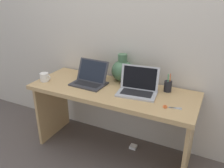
# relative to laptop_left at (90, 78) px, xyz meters

# --- Properties ---
(ground_plane) EXTENTS (6.00, 6.00, 0.00)m
(ground_plane) POSITION_rel_laptop_left_xyz_m (0.25, -0.02, -0.77)
(ground_plane) COLOR #564C47
(back_wall) EXTENTS (4.40, 0.04, 2.40)m
(back_wall) POSITION_rel_laptop_left_xyz_m (0.25, 0.31, 0.43)
(back_wall) COLOR beige
(back_wall) RESTS_ON ground
(desk) EXTENTS (1.57, 0.59, 0.72)m
(desk) POSITION_rel_laptop_left_xyz_m (0.25, -0.02, -0.21)
(desk) COLOR tan
(desk) RESTS_ON ground
(laptop_left) EXTENTS (0.33, 0.26, 0.22)m
(laptop_left) POSITION_rel_laptop_left_xyz_m (0.00, 0.00, 0.00)
(laptop_left) COLOR #333338
(laptop_left) RESTS_ON desk
(laptop_right) EXTENTS (0.37, 0.27, 0.24)m
(laptop_right) POSITION_rel_laptop_left_xyz_m (0.49, 0.01, 0.00)
(laptop_right) COLOR #B2B2B7
(laptop_right) RESTS_ON desk
(green_vase) EXTENTS (0.22, 0.22, 0.28)m
(green_vase) POSITION_rel_laptop_left_xyz_m (0.25, 0.21, 0.05)
(green_vase) COLOR #47704C
(green_vase) RESTS_ON desk
(coffee_mug) EXTENTS (0.12, 0.09, 0.08)m
(coffee_mug) POSITION_rel_laptop_left_xyz_m (-0.45, -0.15, -0.02)
(coffee_mug) COLOR white
(coffee_mug) RESTS_ON desk
(pen_cup) EXTENTS (0.07, 0.07, 0.18)m
(pen_cup) POSITION_rel_laptop_left_xyz_m (0.72, 0.15, -0.01)
(pen_cup) COLOR black
(pen_cup) RESTS_ON desk
(scissors) EXTENTS (0.15, 0.07, 0.01)m
(scissors) POSITION_rel_laptop_left_xyz_m (0.81, -0.15, -0.06)
(scissors) COLOR #B7B7BC
(scissors) RESTS_ON desk
(power_brick) EXTENTS (0.07, 0.07, 0.03)m
(power_brick) POSITION_rel_laptop_left_xyz_m (0.43, 0.11, -0.76)
(power_brick) COLOR white
(power_brick) RESTS_ON ground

